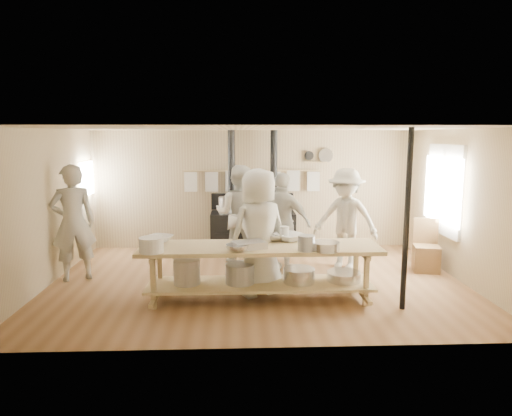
# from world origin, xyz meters

# --- Properties ---
(ground) EXTENTS (7.00, 7.00, 0.00)m
(ground) POSITION_xyz_m (0.00, 0.00, 0.00)
(ground) COLOR brown
(ground) RESTS_ON ground
(room_shell) EXTENTS (7.00, 7.00, 7.00)m
(room_shell) POSITION_xyz_m (0.00, 0.00, 1.62)
(room_shell) COLOR tan
(room_shell) RESTS_ON ground
(window_right) EXTENTS (0.09, 1.50, 1.65)m
(window_right) POSITION_xyz_m (3.47, 0.60, 1.50)
(window_right) COLOR beige
(window_right) RESTS_ON ground
(left_opening) EXTENTS (0.00, 0.90, 0.90)m
(left_opening) POSITION_xyz_m (-3.45, 2.00, 1.60)
(left_opening) COLOR white
(left_opening) RESTS_ON ground
(stove) EXTENTS (1.90, 0.75, 2.60)m
(stove) POSITION_xyz_m (-0.01, 2.12, 0.52)
(stove) COLOR black
(stove) RESTS_ON ground
(towel_rail) EXTENTS (3.00, 0.04, 0.47)m
(towel_rail) POSITION_xyz_m (0.00, 2.40, 1.56)
(towel_rail) COLOR tan
(towel_rail) RESTS_ON ground
(back_wall_shelf) EXTENTS (0.63, 0.14, 0.32)m
(back_wall_shelf) POSITION_xyz_m (1.46, 2.43, 2.00)
(back_wall_shelf) COLOR tan
(back_wall_shelf) RESTS_ON ground
(prep_table) EXTENTS (3.60, 0.90, 0.85)m
(prep_table) POSITION_xyz_m (-0.01, -0.90, 0.52)
(prep_table) COLOR tan
(prep_table) RESTS_ON ground
(support_post) EXTENTS (0.08, 0.08, 2.60)m
(support_post) POSITION_xyz_m (2.05, -1.35, 1.30)
(support_post) COLOR black
(support_post) RESTS_ON ground
(cook_far_left) EXTENTS (0.87, 0.76, 2.01)m
(cook_far_left) POSITION_xyz_m (-3.15, 0.24, 1.01)
(cook_far_left) COLOR beige
(cook_far_left) RESTS_ON ground
(cook_left) EXTENTS (1.08, 0.92, 1.93)m
(cook_left) POSITION_xyz_m (-0.31, 1.25, 0.96)
(cook_left) COLOR beige
(cook_left) RESTS_ON ground
(cook_center) EXTENTS (1.16, 1.02, 2.00)m
(cook_center) POSITION_xyz_m (-0.00, -0.64, 1.00)
(cook_center) COLOR beige
(cook_center) RESTS_ON ground
(cook_right) EXTENTS (1.15, 0.92, 1.83)m
(cook_right) POSITION_xyz_m (0.49, 0.57, 0.91)
(cook_right) COLOR beige
(cook_right) RESTS_ON ground
(cook_by_window) EXTENTS (1.41, 1.20, 1.89)m
(cook_by_window) POSITION_xyz_m (1.70, 0.77, 0.95)
(cook_by_window) COLOR beige
(cook_by_window) RESTS_ON ground
(chair) EXTENTS (0.54, 0.54, 0.96)m
(chair) POSITION_xyz_m (3.15, 0.49, 0.28)
(chair) COLOR brown
(chair) RESTS_ON ground
(bowl_white_a) EXTENTS (0.52, 0.52, 0.10)m
(bowl_white_a) POSITION_xyz_m (-1.55, -0.57, 0.90)
(bowl_white_a) COLOR white
(bowl_white_a) RESTS_ON prep_table
(bowl_steel_a) EXTENTS (0.46, 0.46, 0.10)m
(bowl_steel_a) POSITION_xyz_m (-0.34, -1.23, 0.90)
(bowl_steel_a) COLOR silver
(bowl_steel_a) RESTS_ON prep_table
(bowl_white_b) EXTENTS (0.62, 0.62, 0.11)m
(bowl_white_b) POSITION_xyz_m (0.48, -0.57, 0.90)
(bowl_white_b) COLOR white
(bowl_white_b) RESTS_ON prep_table
(bowl_steel_b) EXTENTS (0.42, 0.42, 0.11)m
(bowl_steel_b) POSITION_xyz_m (0.25, -0.57, 0.90)
(bowl_steel_b) COLOR silver
(bowl_steel_b) RESTS_ON prep_table
(roasting_pan) EXTENTS (0.55, 0.46, 0.10)m
(roasting_pan) POSITION_xyz_m (-0.16, -1.06, 0.90)
(roasting_pan) COLOR #B2B2B7
(roasting_pan) RESTS_ON prep_table
(mixing_bowl_large) EXTENTS (0.51, 0.51, 0.13)m
(mixing_bowl_large) POSITION_xyz_m (0.93, -1.23, 0.91)
(mixing_bowl_large) COLOR silver
(mixing_bowl_large) RESTS_ON prep_table
(bucket_galv) EXTENTS (0.28, 0.28, 0.22)m
(bucket_galv) POSITION_xyz_m (0.65, -1.23, 0.96)
(bucket_galv) COLOR gray
(bucket_galv) RESTS_ON prep_table
(deep_bowl_enamel) EXTENTS (0.35, 0.35, 0.22)m
(deep_bowl_enamel) POSITION_xyz_m (-1.55, -1.23, 0.96)
(deep_bowl_enamel) COLOR white
(deep_bowl_enamel) RESTS_ON prep_table
(pitcher) EXTENTS (0.15, 0.15, 0.23)m
(pitcher) POSITION_xyz_m (0.40, -0.57, 0.96)
(pitcher) COLOR white
(pitcher) RESTS_ON prep_table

